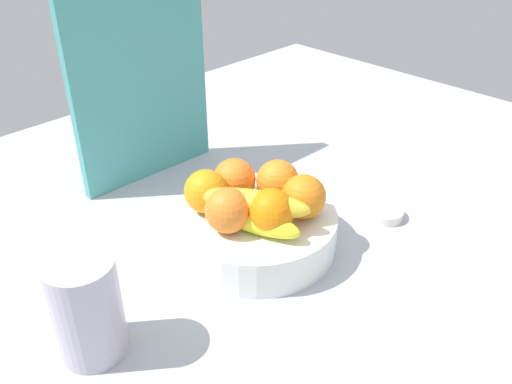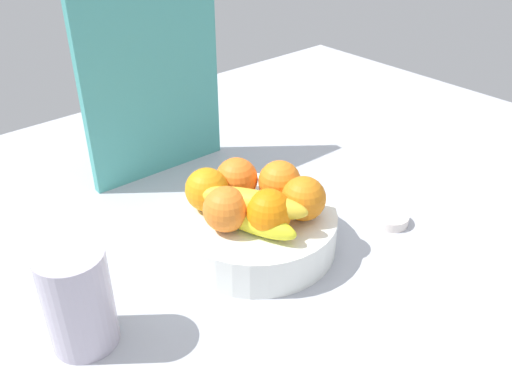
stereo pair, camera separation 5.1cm
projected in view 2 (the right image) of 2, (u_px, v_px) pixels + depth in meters
The scene contains 12 objects.
ground_plane at pixel (256, 256), 88.00cm from camera, with size 180.00×140.00×3.00cm, color #ABAFB9.
fruit_bowl at pixel (256, 230), 86.46cm from camera, with size 25.59×25.59×6.20cm, color white.
orange_front_left at pixel (280, 182), 86.42cm from camera, with size 6.90×6.90×6.90cm, color orange.
orange_front_right at pixel (237, 179), 87.24cm from camera, with size 6.90×6.90×6.90cm, color orange.
orange_center at pixel (207, 190), 84.39cm from camera, with size 6.90×6.90×6.90cm, color orange.
orange_back_left at pixel (226, 209), 79.68cm from camera, with size 6.90×6.90×6.90cm, color orange.
orange_back_right at pixel (269, 212), 79.07cm from camera, with size 6.90×6.90×6.90cm, color orange.
orange_top_stack at pixel (304, 199), 82.16cm from camera, with size 6.90×6.90×6.90cm, color orange.
banana_bunch at pixel (250, 210), 80.07cm from camera, with size 11.89×17.45×6.20cm.
cutting_board at pixel (153, 84), 100.23cm from camera, with size 28.00×1.80×36.00cm, color teal.
thermos_tumbler at pixel (79, 301), 66.95cm from camera, with size 8.53×8.53×14.12cm, color #B7AFC1.
jar_lid at pixel (390, 219), 93.11cm from camera, with size 6.27×6.27×1.66cm, color white.
Camera 2 is at (-45.55, -52.25, 53.71)cm, focal length 38.03 mm.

